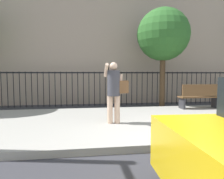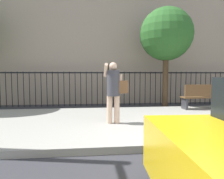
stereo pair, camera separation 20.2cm
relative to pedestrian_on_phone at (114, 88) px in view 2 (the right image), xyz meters
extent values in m
plane|color=#333338|center=(1.09, -1.81, -1.11)|extent=(60.00, 60.00, 0.00)
cube|color=#9E9B93|center=(1.09, 0.39, -1.03)|extent=(28.00, 4.40, 0.15)
cube|color=black|center=(1.09, 4.09, 0.44)|extent=(12.00, 0.04, 0.06)
cylinder|color=black|center=(-4.66, 4.09, -0.31)|extent=(0.03, 0.03, 1.60)
cylinder|color=black|center=(-4.40, 4.09, -0.31)|extent=(0.03, 0.03, 1.60)
cylinder|color=black|center=(-4.15, 4.09, -0.31)|extent=(0.03, 0.03, 1.60)
cylinder|color=black|center=(-3.89, 4.09, -0.31)|extent=(0.03, 0.03, 1.60)
cylinder|color=black|center=(-3.64, 4.09, -0.31)|extent=(0.03, 0.03, 1.60)
cylinder|color=black|center=(-3.38, 4.09, -0.31)|extent=(0.03, 0.03, 1.60)
cylinder|color=black|center=(-3.12, 4.09, -0.31)|extent=(0.03, 0.03, 1.60)
cylinder|color=black|center=(-2.87, 4.09, -0.31)|extent=(0.03, 0.03, 1.60)
cylinder|color=black|center=(-2.61, 4.09, -0.31)|extent=(0.03, 0.03, 1.60)
cylinder|color=black|center=(-2.36, 4.09, -0.31)|extent=(0.03, 0.03, 1.60)
cylinder|color=black|center=(-2.10, 4.09, -0.31)|extent=(0.03, 0.03, 1.60)
cylinder|color=black|center=(-1.85, 4.09, -0.31)|extent=(0.03, 0.03, 1.60)
cylinder|color=black|center=(-1.59, 4.09, -0.31)|extent=(0.03, 0.03, 1.60)
cylinder|color=black|center=(-1.34, 4.09, -0.31)|extent=(0.03, 0.03, 1.60)
cylinder|color=black|center=(-1.08, 4.09, -0.31)|extent=(0.03, 0.03, 1.60)
cylinder|color=black|center=(-0.83, 4.09, -0.31)|extent=(0.03, 0.03, 1.60)
cylinder|color=black|center=(-0.57, 4.09, -0.31)|extent=(0.03, 0.03, 1.60)
cylinder|color=black|center=(-0.32, 4.09, -0.31)|extent=(0.03, 0.03, 1.60)
cylinder|color=black|center=(-0.06, 4.09, -0.31)|extent=(0.03, 0.03, 1.60)
cylinder|color=black|center=(0.19, 4.09, -0.31)|extent=(0.03, 0.03, 1.60)
cylinder|color=black|center=(0.45, 4.09, -0.31)|extent=(0.03, 0.03, 1.60)
cylinder|color=black|center=(0.71, 4.09, -0.31)|extent=(0.03, 0.03, 1.60)
cylinder|color=black|center=(0.96, 4.09, -0.31)|extent=(0.03, 0.03, 1.60)
cylinder|color=black|center=(1.22, 4.09, -0.31)|extent=(0.03, 0.03, 1.60)
cylinder|color=black|center=(1.47, 4.09, -0.31)|extent=(0.03, 0.03, 1.60)
cylinder|color=black|center=(1.73, 4.09, -0.31)|extent=(0.03, 0.03, 1.60)
cylinder|color=black|center=(1.98, 4.09, -0.31)|extent=(0.03, 0.03, 1.60)
cylinder|color=black|center=(2.24, 4.09, -0.31)|extent=(0.03, 0.03, 1.60)
cylinder|color=black|center=(2.49, 4.09, -0.31)|extent=(0.03, 0.03, 1.60)
cylinder|color=black|center=(2.75, 4.09, -0.31)|extent=(0.03, 0.03, 1.60)
cylinder|color=black|center=(3.00, 4.09, -0.31)|extent=(0.03, 0.03, 1.60)
cylinder|color=black|center=(3.26, 4.09, -0.31)|extent=(0.03, 0.03, 1.60)
cylinder|color=black|center=(3.51, 4.09, -0.31)|extent=(0.03, 0.03, 1.60)
cylinder|color=black|center=(3.77, 4.09, -0.31)|extent=(0.03, 0.03, 1.60)
cylinder|color=black|center=(4.02, 4.09, -0.31)|extent=(0.03, 0.03, 1.60)
cylinder|color=black|center=(4.28, 4.09, -0.31)|extent=(0.03, 0.03, 1.60)
cylinder|color=black|center=(4.54, 4.09, -0.31)|extent=(0.03, 0.03, 1.60)
cylinder|color=black|center=(4.79, 4.09, -0.31)|extent=(0.03, 0.03, 1.60)
cylinder|color=black|center=(5.05, 4.09, -0.31)|extent=(0.03, 0.03, 1.60)
cylinder|color=black|center=(5.30, 4.09, -0.31)|extent=(0.03, 0.03, 1.60)
cylinder|color=black|center=(5.56, 4.09, -0.31)|extent=(0.03, 0.03, 1.60)
cylinder|color=black|center=(5.81, 4.09, -0.31)|extent=(0.03, 0.03, 1.60)
cylinder|color=black|center=(0.84, -2.83, -0.79)|extent=(0.65, 0.25, 0.64)
cylinder|color=beige|center=(-0.13, 0.00, -0.58)|extent=(0.15, 0.15, 0.75)
cylinder|color=beige|center=(0.07, 0.00, -0.58)|extent=(0.15, 0.15, 0.75)
cylinder|color=#3F3F47|center=(-0.03, 0.00, 0.14)|extent=(0.34, 0.34, 0.69)
sphere|color=beige|center=(-0.03, 0.00, 0.59)|extent=(0.21, 0.21, 0.21)
cylinder|color=beige|center=(-0.23, 0.00, 0.48)|extent=(0.09, 0.48, 0.37)
cylinder|color=beige|center=(0.17, 0.00, 0.12)|extent=(0.09, 0.09, 0.52)
cube|color=black|center=(-0.18, 0.06, 0.57)|extent=(0.07, 0.01, 0.15)
cube|color=brown|center=(0.23, 0.00, 0.03)|extent=(0.28, 0.16, 0.34)
cube|color=brown|center=(3.64, 1.93, -0.51)|extent=(1.60, 0.45, 0.05)
cube|color=brown|center=(3.64, 1.74, -0.23)|extent=(1.60, 0.06, 0.44)
cube|color=#333338|center=(2.94, 1.93, -0.76)|extent=(0.08, 0.41, 0.40)
cube|color=#333338|center=(4.34, 1.93, -0.76)|extent=(0.08, 0.41, 0.40)
cylinder|color=#4C3823|center=(2.63, 3.18, 0.18)|extent=(0.24, 0.24, 2.58)
sphere|color=#2D6628|center=(2.63, 3.18, 2.09)|extent=(2.27, 2.27, 2.27)
camera|label=1|loc=(-0.84, -5.42, 0.38)|focal=32.69mm
camera|label=2|loc=(-0.64, -5.44, 0.38)|focal=32.69mm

